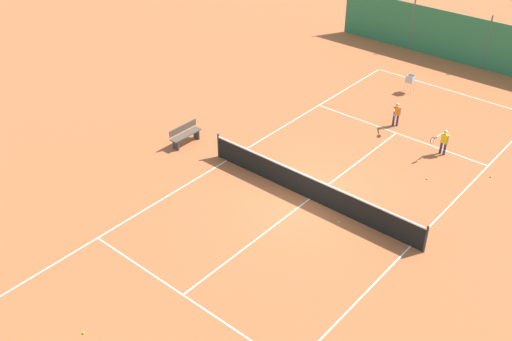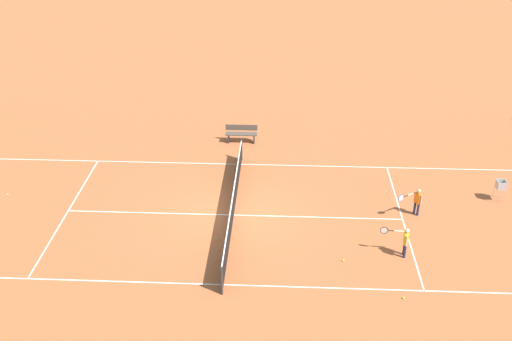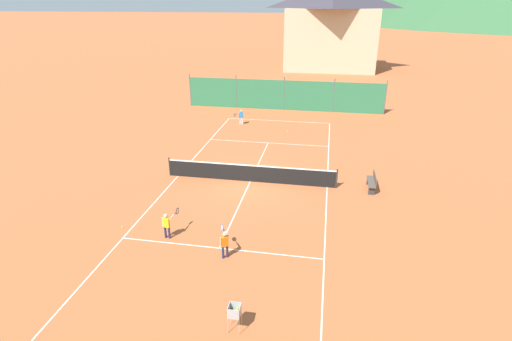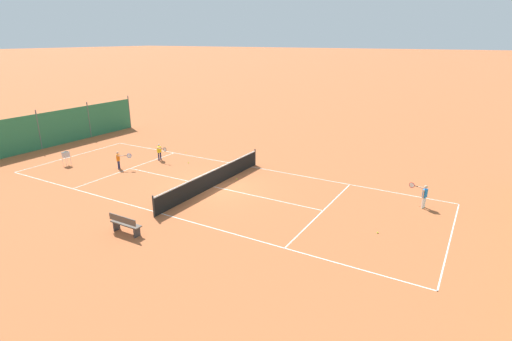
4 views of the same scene
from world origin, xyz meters
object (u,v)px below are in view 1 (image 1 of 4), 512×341
(player_far_baseline, at_px, (443,140))
(ball_hopper, at_px, (410,80))
(tennis_ball_service_box, at_px, (83,333))
(tennis_net, at_px, (310,188))
(tennis_ball_mid_court, at_px, (427,179))
(tennis_ball_near_corner, at_px, (491,177))
(courtside_bench, at_px, (185,134))
(tennis_ball_alley_right, at_px, (339,222))
(player_near_baseline, at_px, (396,113))

(player_far_baseline, bearing_deg, ball_hopper, -48.93)
(player_far_baseline, height_order, tennis_ball_service_box, player_far_baseline)
(tennis_net, relative_size, ball_hopper, 10.31)
(tennis_ball_mid_court, height_order, ball_hopper, ball_hopper)
(player_far_baseline, distance_m, tennis_ball_mid_court, 2.18)
(tennis_ball_near_corner, xyz_separation_m, courtside_bench, (10.84, 5.80, 0.42))
(tennis_ball_alley_right, bearing_deg, tennis_ball_mid_court, -103.63)
(player_near_baseline, distance_m, tennis_ball_mid_court, 4.29)
(tennis_ball_alley_right, bearing_deg, tennis_ball_service_box, 73.18)
(tennis_ball_alley_right, xyz_separation_m, tennis_ball_service_box, (2.63, 8.71, 0.00))
(player_near_baseline, xyz_separation_m, tennis_ball_alley_right, (-1.98, 7.40, -0.62))
(courtside_bench, bearing_deg, tennis_ball_near_corner, -151.85)
(tennis_net, height_order, tennis_ball_alley_right, tennis_net)
(tennis_ball_alley_right, distance_m, tennis_ball_service_box, 9.10)
(player_near_baseline, bearing_deg, tennis_ball_near_corner, 165.84)
(tennis_ball_near_corner, distance_m, courtside_bench, 12.31)
(tennis_ball_service_box, relative_size, courtside_bench, 0.04)
(tennis_net, distance_m, player_near_baseline, 6.91)
(tennis_ball_near_corner, xyz_separation_m, tennis_ball_service_box, (5.53, 14.88, 0.00))
(tennis_net, distance_m, player_far_baseline, 6.41)
(tennis_ball_mid_court, height_order, courtside_bench, courtside_bench)
(tennis_ball_mid_court, bearing_deg, ball_hopper, -56.57)
(tennis_net, bearing_deg, courtside_bench, 1.18)
(courtside_bench, bearing_deg, tennis_net, -178.82)
(player_near_baseline, xyz_separation_m, tennis_ball_mid_court, (-3.05, 2.95, -0.62))
(player_near_baseline, bearing_deg, tennis_ball_service_box, 87.66)
(tennis_ball_service_box, xyz_separation_m, ball_hopper, (0.55, -19.62, 0.62))
(courtside_bench, bearing_deg, player_near_baseline, -130.38)
(player_far_baseline, xyz_separation_m, tennis_ball_alley_right, (0.66, 6.50, -0.63))
(player_near_baseline, bearing_deg, player_far_baseline, 161.12)
(tennis_ball_alley_right, xyz_separation_m, courtside_bench, (7.95, -0.37, 0.42))
(tennis_net, bearing_deg, player_far_baseline, -110.71)
(tennis_net, relative_size, tennis_ball_alley_right, 139.09)
(tennis_ball_service_box, relative_size, ball_hopper, 0.07)
(player_far_baseline, distance_m, courtside_bench, 10.57)
(tennis_ball_mid_court, distance_m, ball_hopper, 7.76)
(player_far_baseline, xyz_separation_m, tennis_ball_near_corner, (-2.23, 0.33, -0.63))
(tennis_ball_alley_right, height_order, tennis_ball_mid_court, same)
(player_far_baseline, bearing_deg, player_near_baseline, -18.88)
(ball_hopper, bearing_deg, courtside_bench, 65.62)
(courtside_bench, bearing_deg, ball_hopper, -114.38)
(tennis_net, bearing_deg, player_near_baseline, -86.97)
(player_near_baseline, height_order, tennis_ball_mid_court, player_near_baseline)
(ball_hopper, distance_m, courtside_bench, 11.57)
(tennis_ball_service_box, bearing_deg, player_near_baseline, -92.34)
(tennis_ball_alley_right, distance_m, courtside_bench, 7.97)
(tennis_ball_alley_right, bearing_deg, courtside_bench, -2.64)
(tennis_ball_alley_right, relative_size, tennis_ball_near_corner, 1.00)
(player_far_baseline, relative_size, tennis_ball_near_corner, 16.99)
(tennis_ball_mid_court, bearing_deg, tennis_ball_alley_right, 76.37)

